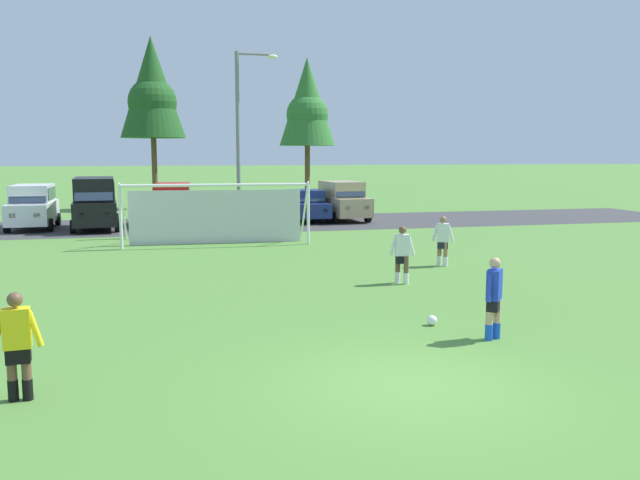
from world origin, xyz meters
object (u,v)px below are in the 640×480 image
parked_car_slot_left (95,202)px  parked_car_slot_center_right (307,205)px  player_striker_near (402,255)px  player_defender_far (494,299)px  referee (18,347)px  player_midfield_center (443,241)px  soccer_goal (216,213)px  parked_car_slot_far_left (33,206)px  parked_car_slot_center (239,209)px  parked_car_slot_right (342,200)px  parked_car_slot_center_left (173,204)px  soccer_ball (432,320)px  street_lamp (242,141)px

parked_car_slot_left → parked_car_slot_center_right: 10.96m
player_striker_near → player_defender_far: (-0.27, -5.70, 0.00)m
referee → player_defender_far: bearing=8.4°
player_midfield_center → soccer_goal: bearing=133.6°
player_defender_far → parked_car_slot_far_left: size_ratio=0.35×
parked_car_slot_center → parked_car_slot_center_right: 4.23m
player_striker_near → parked_car_slot_left: size_ratio=0.33×
parked_car_slot_right → parked_car_slot_center_left: bearing=-178.7°
soccer_ball → player_striker_near: size_ratio=0.13×
parked_car_slot_right → parked_car_slot_far_left: bearing=-178.6°
soccer_goal → parked_car_slot_far_left: bearing=137.1°
parked_car_slot_center_right → parked_car_slot_right: bearing=1.6°
soccer_goal → parked_car_slot_center_left: size_ratio=1.59×
player_defender_far → parked_car_slot_center_left: 23.81m
parked_car_slot_far_left → parked_car_slot_right: 15.91m
parked_car_slot_left → parked_car_slot_center_right: size_ratio=1.17×
soccer_goal → referee: soccer_goal is taller
soccer_ball → parked_car_slot_far_left: bearing=118.4°
player_midfield_center → parked_car_slot_far_left: bearing=135.5°
soccer_goal → parked_car_slot_left: bearing=128.1°
parked_car_slot_right → parked_car_slot_left: bearing=-174.1°
parked_car_slot_center → player_midfield_center: bearing=-69.4°
referee → parked_car_slot_center_right: 26.40m
soccer_ball → player_striker_near: 4.60m
player_striker_near → parked_car_slot_center: (-2.75, 15.96, 0.05)m
referee → soccer_goal: bearing=75.4°
parked_car_slot_center_left → player_striker_near: bearing=-71.0°
parked_car_slot_left → street_lamp: (6.77, -3.67, 2.89)m
player_midfield_center → parked_car_slot_right: size_ratio=0.35×
player_defender_far → parked_car_slot_center: 21.80m
parked_car_slot_left → parked_car_slot_center_left: size_ratio=1.04×
soccer_goal → player_defender_far: size_ratio=4.58×
street_lamp → soccer_ball: bearing=-83.5°
soccer_ball → parked_car_slot_center: bearing=94.9°
soccer_ball → parked_car_slot_center_right: size_ratio=0.05×
parked_car_slot_center_right → player_defender_far: bearing=-93.5°
player_midfield_center → player_defender_far: size_ratio=1.00×
parked_car_slot_center_left → parked_car_slot_right: 9.19m
player_defender_far → referee: bearing=-171.6°
soccer_ball → parked_car_slot_center_right: bearing=84.4°
player_striker_near → parked_car_slot_center_right: parked_car_slot_center_right is taller
player_defender_far → parked_car_slot_center: size_ratio=0.39×
player_midfield_center → parked_car_slot_far_left: 21.10m
parked_car_slot_center_right → parked_car_slot_right: size_ratio=0.89×
player_striker_near → player_defender_far: same height
parked_car_slot_far_left → player_midfield_center: bearing=-44.5°
player_defender_far → player_striker_near: bearing=87.3°
player_defender_far → parked_car_slot_center_left: size_ratio=0.35×
parked_car_slot_left → parked_car_slot_right: bearing=5.9°
referee → player_defender_far: 8.49m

